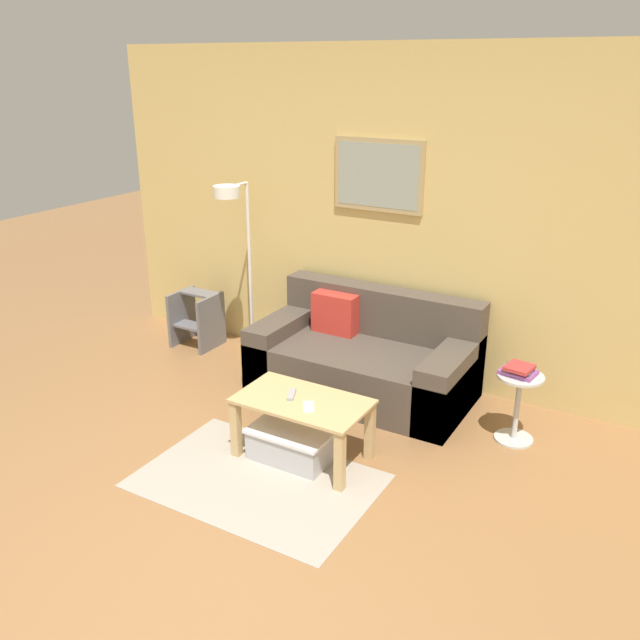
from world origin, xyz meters
name	(u,v)px	position (x,y,z in m)	size (l,w,h in m)	color
ground_plane	(178,593)	(0.00, 0.00, 0.00)	(16.00, 16.00, 0.00)	olive
wall_back	(417,221)	(0.00, 2.84, 1.28)	(5.60, 0.09, 2.55)	#D6B76B
area_rug	(257,480)	(-0.21, 0.96, 0.00)	(1.43, 0.96, 0.01)	#A39989
couch	(364,359)	(-0.19, 2.39, 0.27)	(1.65, 0.86, 0.76)	#4C4238
coffee_table	(303,412)	(-0.11, 1.34, 0.33)	(0.84, 0.48, 0.41)	tan
storage_bin	(295,441)	(-0.16, 1.33, 0.11)	(0.53, 0.43, 0.21)	#B2B2B7
floor_lamp	(236,232)	(-1.39, 2.40, 1.12)	(0.21, 0.48, 1.51)	white
side_table	(518,402)	(1.02, 2.24, 0.29)	(0.31, 0.31, 0.48)	silver
book_stack	(519,370)	(1.00, 2.24, 0.52)	(0.24, 0.22, 0.07)	#8C4C93
remote_control	(292,394)	(-0.20, 1.35, 0.42)	(0.04, 0.15, 0.02)	#99999E
cell_phone	(309,407)	(-0.02, 1.28, 0.42)	(0.07, 0.14, 0.01)	silver
step_stool	(196,318)	(-1.91, 2.45, 0.26)	(0.37, 0.36, 0.49)	slate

